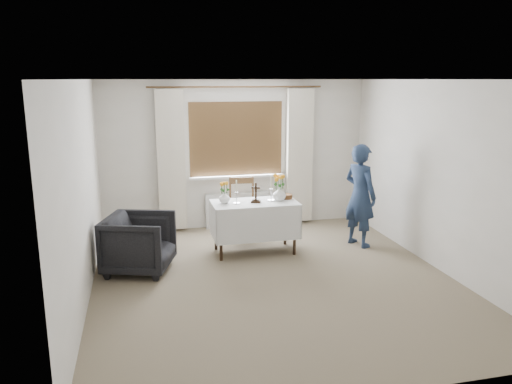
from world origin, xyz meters
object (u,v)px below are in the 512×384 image
altar_table (255,227)px  wooden_cross (256,193)px  person (360,195)px  flower_vase_right (279,194)px  wooden_chair (243,208)px  flower_vase_left (224,197)px  armchair (139,243)px

altar_table → wooden_cross: 0.53m
person → flower_vase_right: (-1.26, 0.06, 0.08)m
person → wooden_chair: bearing=39.0°
wooden_cross → altar_table: bearing=140.2°
wooden_cross → flower_vase_right: size_ratio=1.42×
person → flower_vase_right: 1.26m
altar_table → flower_vase_left: flower_vase_left is taller
altar_table → person: bearing=-1.7°
person → flower_vase_right: bearing=63.8°
flower_vase_right → wooden_chair: bearing=115.7°
altar_table → flower_vase_right: flower_vase_right is taller
flower_vase_left → wooden_chair: bearing=60.6°
wooden_cross → flower_vase_left: size_ratio=1.71×
person → armchair: bearing=72.2°
person → wooden_cross: person is taller
armchair → flower_vase_left: flower_vase_left is taller
wooden_chair → flower_vase_left: 0.95m
armchair → wooden_cross: size_ratio=2.92×
armchair → flower_vase_left: (1.22, 0.41, 0.46)m
wooden_chair → flower_vase_right: bearing=-59.5°
armchair → flower_vase_right: size_ratio=4.14×
flower_vase_right → flower_vase_left: bearing=178.2°
armchair → wooden_cross: wooden_cross is taller
altar_table → wooden_chair: (-0.01, 0.80, 0.09)m
armchair → flower_vase_right: (2.03, 0.39, 0.48)m
altar_table → armchair: bearing=-167.2°
person → flower_vase_left: 2.07m
wooden_chair → armchair: bearing=-139.7°
wooden_chair → flower_vase_left: wooden_chair is taller
flower_vase_left → flower_vase_right: (0.81, -0.03, 0.02)m
wooden_chair → wooden_cross: 0.93m
flower_vase_right → altar_table: bearing=-178.0°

